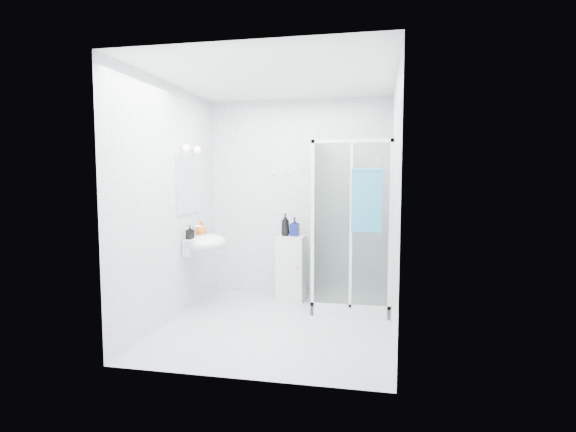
% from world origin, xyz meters
% --- Properties ---
extents(room, '(2.40, 2.60, 2.60)m').
position_xyz_m(room, '(0.00, 0.00, 1.30)').
color(room, white).
rests_on(room, ground).
extents(shower_enclosure, '(0.90, 0.95, 2.00)m').
position_xyz_m(shower_enclosure, '(0.67, 0.77, 0.45)').
color(shower_enclosure, silver).
rests_on(shower_enclosure, ground).
extents(wall_basin, '(0.46, 0.56, 0.35)m').
position_xyz_m(wall_basin, '(-0.99, 0.45, 0.80)').
color(wall_basin, silver).
rests_on(wall_basin, ground).
extents(mirror, '(0.02, 0.60, 0.70)m').
position_xyz_m(mirror, '(-1.19, 0.45, 1.50)').
color(mirror, white).
rests_on(mirror, room).
extents(vanity_lights, '(0.10, 0.40, 0.08)m').
position_xyz_m(vanity_lights, '(-1.14, 0.45, 1.92)').
color(vanity_lights, silver).
rests_on(vanity_lights, room).
extents(wall_hooks, '(0.23, 0.06, 0.03)m').
position_xyz_m(wall_hooks, '(-0.25, 1.26, 1.62)').
color(wall_hooks, silver).
rests_on(wall_hooks, room).
extents(storage_cabinet, '(0.35, 0.37, 0.83)m').
position_xyz_m(storage_cabinet, '(-0.05, 1.04, 0.41)').
color(storage_cabinet, silver).
rests_on(storage_cabinet, ground).
extents(hand_towel, '(0.33, 0.05, 0.70)m').
position_xyz_m(hand_towel, '(0.92, 0.36, 1.35)').
color(hand_towel, teal).
rests_on(hand_towel, shower_enclosure).
extents(shampoo_bottle_a, '(0.12, 0.12, 0.29)m').
position_xyz_m(shampoo_bottle_a, '(-0.13, 1.05, 0.97)').
color(shampoo_bottle_a, black).
rests_on(shampoo_bottle_a, storage_cabinet).
extents(shampoo_bottle_b, '(0.12, 0.12, 0.24)m').
position_xyz_m(shampoo_bottle_b, '(-0.01, 1.06, 0.95)').
color(shampoo_bottle_b, '#0D1552').
rests_on(shampoo_bottle_b, storage_cabinet).
extents(soap_dispenser_orange, '(0.18, 0.18, 0.19)m').
position_xyz_m(soap_dispenser_orange, '(-1.08, 0.58, 0.96)').
color(soap_dispenser_orange, '#C75C17').
rests_on(soap_dispenser_orange, wall_basin).
extents(soap_dispenser_black, '(0.10, 0.10, 0.16)m').
position_xyz_m(soap_dispenser_black, '(-1.11, 0.30, 0.94)').
color(soap_dispenser_black, black).
rests_on(soap_dispenser_black, wall_basin).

